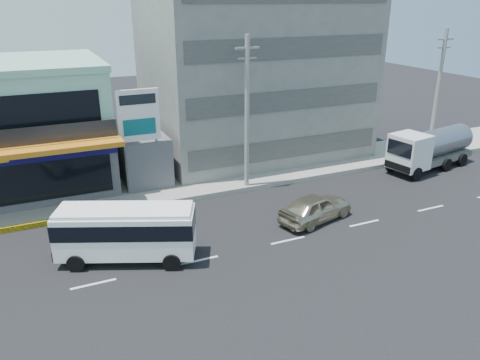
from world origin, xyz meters
The scene contains 12 objects.
ground centered at (0.00, 0.00, 0.00)m, with size 120.00×120.00×0.00m, color black.
sidewalk centered at (5.00, 9.50, 0.15)m, with size 70.00×5.00×0.30m, color gray.
shop_building centered at (-8.00, 13.95, 4.00)m, with size 12.40×11.70×8.00m.
concrete_building centered at (10.00, 15.00, 7.00)m, with size 16.00×12.00×14.00m, color gray.
gap_structure centered at (0.00, 12.00, 1.75)m, with size 3.00×6.00×3.50m, color #4A4A4F.
satellite_dish centered at (0.00, 11.00, 3.58)m, with size 1.50×1.50×0.15m, color slate.
billboard centered at (-0.50, 9.20, 4.93)m, with size 2.60×0.18×6.90m.
utility_pole_near centered at (6.00, 7.40, 5.15)m, with size 1.60×0.30×10.00m.
utility_pole_far centered at (22.00, 7.40, 5.15)m, with size 1.60×0.30×10.00m.
minibus centered at (-3.10, 1.51, 1.64)m, with size 6.87×4.48×2.75m.
sedan centered at (7.63, 1.50, 0.80)m, with size 1.90×4.71×1.61m, color #C1B593.
tanker_truck centered at (20.09, 5.57, 1.62)m, with size 7.91×3.59×3.01m.
Camera 1 is at (-6.25, -19.01, 11.98)m, focal length 35.00 mm.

